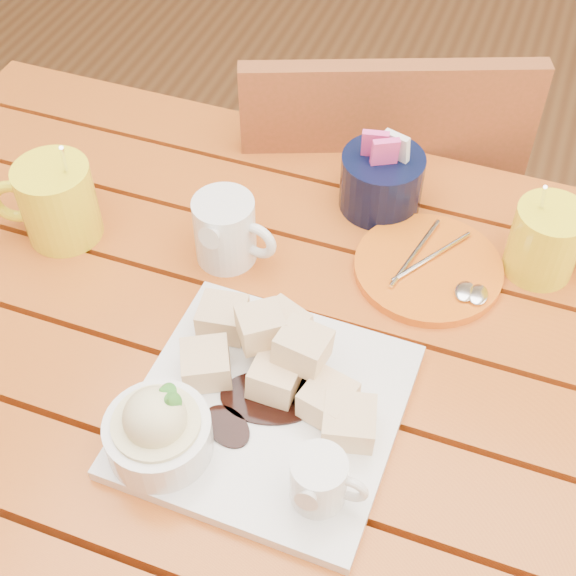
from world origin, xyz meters
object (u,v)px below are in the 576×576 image
at_px(coffee_mug_left, 55,201).
at_px(orange_saucer, 429,269).
at_px(table, 270,395).
at_px(chair_far, 367,222).
at_px(coffee_mug_right, 548,240).
at_px(dessert_plate, 241,408).

relative_size(coffee_mug_left, orange_saucer, 0.86).
bearing_deg(table, chair_far, 90.98).
relative_size(coffee_mug_right, orange_saucer, 0.78).
bearing_deg(coffee_mug_right, chair_far, 124.32).
relative_size(coffee_mug_right, chair_far, 0.16).
distance_m(orange_saucer, chair_far, 0.44).
bearing_deg(table, orange_saucer, 49.17).
bearing_deg(orange_saucer, coffee_mug_left, -168.47).
height_order(coffee_mug_right, orange_saucer, coffee_mug_right).
xyz_separation_m(coffee_mug_right, orange_saucer, (-0.13, -0.05, -0.04)).
xyz_separation_m(dessert_plate, orange_saucer, (0.13, 0.28, -0.02)).
distance_m(dessert_plate, coffee_mug_right, 0.43).
bearing_deg(chair_far, table, 69.63).
bearing_deg(orange_saucer, table, -130.83).
distance_m(coffee_mug_right, orange_saucer, 0.14).
height_order(dessert_plate, coffee_mug_right, coffee_mug_right).
bearing_deg(coffee_mug_left, table, -33.16).
bearing_deg(dessert_plate, coffee_mug_left, 150.11).
bearing_deg(orange_saucer, coffee_mug_right, 23.18).
bearing_deg(dessert_plate, table, 97.03).
bearing_deg(table, coffee_mug_left, 166.20).
xyz_separation_m(dessert_plate, coffee_mug_left, (-0.33, 0.19, 0.02)).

